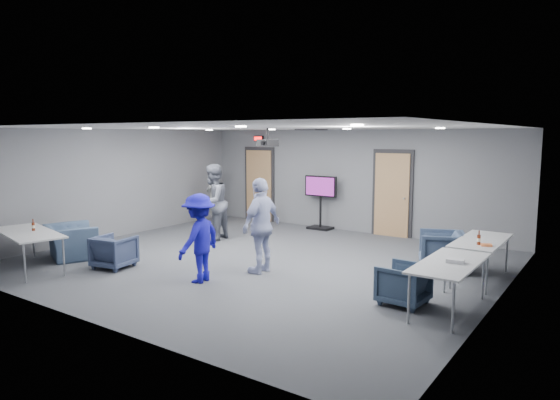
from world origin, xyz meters
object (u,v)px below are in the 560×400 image
Objects in this scene: chair_right_a at (442,251)px; projector at (268,143)px; person_c at (261,225)px; bottle_front at (33,226)px; chair_front_b at (71,242)px; person_b at (213,202)px; person_d at (199,238)px; chair_front_a at (114,252)px; tv_stand at (321,199)px; person_a at (214,195)px; table_right_b at (450,265)px; bottle_right at (479,240)px; table_front_left at (28,234)px; chair_right_b at (403,284)px; table_right_a at (481,242)px.

chair_right_a is 3.94m from projector.
person_c is 4.40m from bottle_front.
projector is (3.55, 2.12, 2.06)m from chair_front_b.
person_c is at bearing 48.88° from person_b.
person_c reaches higher than person_d.
chair_front_a is 5.91m from tv_stand.
person_a is 0.96× the size of table_right_b.
chair_front_b is (0.12, -4.58, -0.52)m from person_a.
projector is (0.90, -3.66, 1.58)m from tv_stand.
person_a reaches higher than chair_front_b.
person_d is at bearing 176.81° from chair_front_a.
person_b is 3.09m from tv_stand.
bottle_right reaches higher than chair_front_a.
table_front_left is 1.44× the size of tv_stand.
person_d is 4.75m from bottle_right.
person_c is 1.23m from person_d.
person_c is 2.90m from chair_right_b.
person_b is 1.05× the size of table_right_a.
chair_right_a reaches higher than table_front_left.
person_b reaches higher than table_right_b.
projector reaches higher than table_right_b.
projector reaches higher than chair_right_b.
bottle_right reaches higher than table_front_left.
tv_stand is (-0.74, 5.48, 0.05)m from person_d.
table_right_a is (7.41, 3.19, 0.34)m from chair_front_b.
person_a reaches higher than table_right_a.
bottle_front is at bearing -25.32° from person_b.
person_b reaches higher than bottle_front.
chair_right_a is 0.39× the size of table_front_left.
chair_front_b is 0.60× the size of table_right_a.
chair_right_a reaches higher than table_right_a.
table_front_left is at bearing -81.12° from bottle_front.
table_front_left is 7.19m from tv_stand.
bottle_front is at bearing -13.31° from person_a.
table_right_b is at bearing 101.88° from chair_right_b.
projector is (-3.93, -0.61, 1.58)m from bottle_right.
bottle_front is (0.27, -5.43, -0.05)m from person_a.
tv_stand is (2.78, 1.20, -0.04)m from person_a.
chair_right_b is 6.95m from table_front_left.
bottle_front is 4.79m from projector.
projector is at bearing 55.47° from table_front_left.
chair_right_a is at bearing -30.07° from tv_stand.
table_right_b is at bearing -1.90° from chair_right_a.
chair_right_a is 0.46× the size of table_right_b.
chair_right_a reaches higher than chair_front_a.
projector is at bearing 77.91° from table_right_b.
person_c is at bearing -162.46° from chair_front_a.
person_c is 2.56× the size of chair_front_a.
tv_stand is (2.51, 6.63, 0.01)m from bottle_front.
person_c is at bearing -159.44° from bottle_right.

